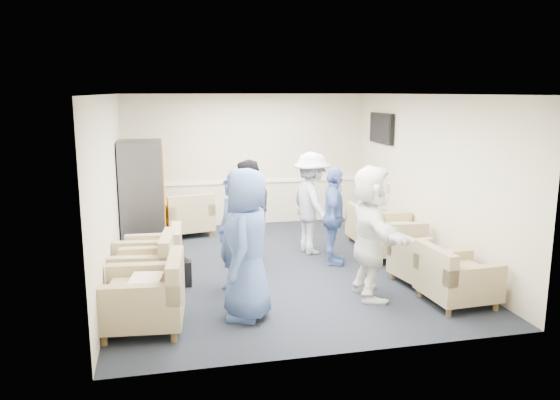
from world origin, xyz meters
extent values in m
plane|color=black|center=(0.00, 0.00, 0.00)|extent=(6.00, 6.00, 0.00)
plane|color=silver|center=(0.00, 0.00, 2.70)|extent=(6.00, 6.00, 0.00)
cube|color=beige|center=(0.00, 3.00, 1.35)|extent=(5.00, 0.02, 2.70)
cube|color=beige|center=(0.00, -3.00, 1.35)|extent=(5.00, 0.02, 2.70)
cube|color=beige|center=(-2.50, 0.00, 1.35)|extent=(0.02, 6.00, 2.70)
cube|color=beige|center=(2.50, 0.00, 1.35)|extent=(0.02, 6.00, 2.70)
cube|color=white|center=(0.00, 2.98, 0.90)|extent=(4.98, 0.04, 0.06)
cube|color=black|center=(2.44, 1.80, 2.05)|extent=(0.07, 1.00, 0.58)
cube|color=black|center=(2.40, 1.80, 2.05)|extent=(0.01, 0.92, 0.50)
cube|color=#494A51|center=(2.48, 1.80, 1.90)|extent=(0.04, 0.10, 0.25)
cube|color=#92825E|center=(-2.04, -1.91, 0.28)|extent=(1.02, 1.02, 0.31)
cube|color=#958052|center=(-2.04, -1.91, 0.49)|extent=(0.70, 0.66, 0.11)
cube|color=#92825E|center=(-1.66, -1.94, 0.66)|extent=(0.25, 0.94, 0.44)
cube|color=#92825E|center=(-2.09, -0.73, 0.27)|extent=(0.99, 0.99, 0.29)
cube|color=#958052|center=(-2.09, -0.73, 0.47)|extent=(0.68, 0.65, 0.10)
cube|color=#92825E|center=(-1.72, -0.78, 0.63)|extent=(0.26, 0.90, 0.42)
cube|color=#92825E|center=(-1.94, -0.22, 0.26)|extent=(0.90, 0.90, 0.28)
cube|color=#958052|center=(-1.94, -0.22, 0.45)|extent=(0.62, 0.58, 0.10)
cube|color=#92825E|center=(-1.58, -0.24, 0.60)|extent=(0.19, 0.85, 0.40)
cube|color=#92825E|center=(1.96, -1.99, 0.26)|extent=(0.88, 0.88, 0.28)
cube|color=#958052|center=(1.96, -1.99, 0.44)|extent=(0.61, 0.57, 0.10)
cube|color=#92825E|center=(1.61, -2.01, 0.59)|extent=(0.18, 0.85, 0.40)
cube|color=#92825E|center=(1.90, -1.17, 0.23)|extent=(0.89, 0.89, 0.25)
cube|color=#958052|center=(1.90, -1.17, 0.41)|extent=(0.61, 0.58, 0.09)
cube|color=#92825E|center=(1.59, -1.22, 0.54)|extent=(0.26, 0.78, 0.36)
cube|color=#92825E|center=(1.95, 0.09, 0.29)|extent=(1.04, 1.04, 0.31)
cube|color=#958052|center=(1.95, 0.09, 0.50)|extent=(0.72, 0.68, 0.11)
cube|color=#92825E|center=(1.55, 0.13, 0.67)|extent=(0.26, 0.95, 0.44)
cube|color=#92825E|center=(1.97, 0.97, 0.24)|extent=(0.77, 0.77, 0.25)
cube|color=#958052|center=(1.97, 0.97, 0.41)|extent=(0.54, 0.50, 0.09)
cube|color=#92825E|center=(1.65, 0.97, 0.55)|extent=(0.13, 0.77, 0.36)
cube|color=#92825E|center=(-1.30, 2.39, 0.27)|extent=(1.05, 1.05, 0.29)
cube|color=#958052|center=(-1.30, 2.39, 0.47)|extent=(0.69, 0.72, 0.11)
cube|color=#92825E|center=(-1.22, 2.02, 0.63)|extent=(0.90, 0.32, 0.42)
cube|color=#494A51|center=(-2.10, 1.78, 0.95)|extent=(0.75, 0.90, 1.90)
cube|color=#F95705|center=(-1.72, 1.78, 1.04)|extent=(0.02, 0.76, 1.52)
cube|color=black|center=(-1.71, 1.78, 0.25)|extent=(0.02, 0.45, 0.12)
cube|color=black|center=(-1.52, -0.53, 0.18)|extent=(0.27, 0.21, 0.37)
sphere|color=black|center=(-1.52, -0.53, 0.35)|extent=(0.18, 0.18, 0.18)
cube|color=silver|center=(-1.99, -1.91, 0.56)|extent=(0.43, 0.52, 0.14)
imported|color=#425D9F|center=(-0.79, -1.82, 0.93)|extent=(0.83, 1.04, 1.86)
imported|color=#425D9F|center=(-0.84, -0.90, 0.82)|extent=(0.59, 0.70, 1.64)
imported|color=black|center=(-0.42, 0.27, 0.84)|extent=(0.88, 0.99, 1.69)
imported|color=silver|center=(0.73, 0.66, 0.87)|extent=(0.85, 1.23, 1.75)
imported|color=#425D9F|center=(0.90, -0.01, 0.78)|extent=(0.66, 0.99, 1.56)
imported|color=white|center=(0.93, -1.51, 0.90)|extent=(0.67, 1.71, 1.80)
camera|label=1|loc=(-1.79, -8.10, 2.74)|focal=35.00mm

